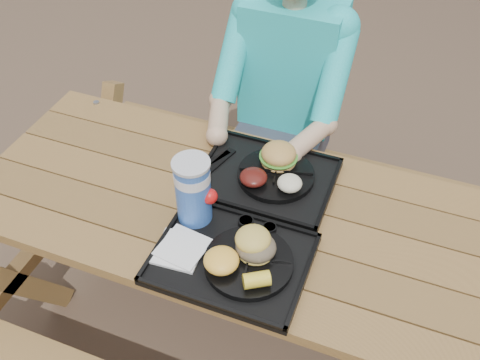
% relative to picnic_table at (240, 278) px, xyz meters
% --- Properties ---
extents(ground, '(60.00, 60.00, 0.00)m').
position_rel_picnic_table_xyz_m(ground, '(0.00, 0.00, -0.38)').
color(ground, '#999999').
rests_on(ground, ground).
extents(picnic_table, '(1.80, 1.49, 0.75)m').
position_rel_picnic_table_xyz_m(picnic_table, '(0.00, 0.00, 0.00)').
color(picnic_table, '#999999').
rests_on(picnic_table, ground).
extents(tray_near, '(0.45, 0.35, 0.02)m').
position_rel_picnic_table_xyz_m(tray_near, '(0.05, -0.21, 0.39)').
color(tray_near, black).
rests_on(tray_near, picnic_table).
extents(tray_far, '(0.45, 0.35, 0.02)m').
position_rel_picnic_table_xyz_m(tray_far, '(0.04, 0.15, 0.39)').
color(tray_far, black).
rests_on(tray_far, picnic_table).
extents(plate_near, '(0.26, 0.26, 0.02)m').
position_rel_picnic_table_xyz_m(plate_near, '(0.11, -0.21, 0.41)').
color(plate_near, black).
rests_on(plate_near, tray_near).
extents(plate_far, '(0.26, 0.26, 0.02)m').
position_rel_picnic_table_xyz_m(plate_far, '(0.07, 0.16, 0.41)').
color(plate_far, black).
rests_on(plate_far, tray_far).
extents(napkin_stack, '(0.15, 0.15, 0.02)m').
position_rel_picnic_table_xyz_m(napkin_stack, '(-0.10, -0.24, 0.40)').
color(napkin_stack, white).
rests_on(napkin_stack, tray_near).
extents(soda_cup, '(0.11, 0.11, 0.22)m').
position_rel_picnic_table_xyz_m(soda_cup, '(-0.11, -0.10, 0.50)').
color(soda_cup, '#1648AA').
rests_on(soda_cup, tray_near).
extents(condiment_bbq, '(0.05, 0.05, 0.03)m').
position_rel_picnic_table_xyz_m(condiment_bbq, '(0.05, -0.08, 0.41)').
color(condiment_bbq, black).
rests_on(condiment_bbq, tray_near).
extents(condiment_mustard, '(0.04, 0.04, 0.03)m').
position_rel_picnic_table_xyz_m(condiment_mustard, '(0.13, -0.07, 0.41)').
color(condiment_mustard, '#F8AA1B').
rests_on(condiment_mustard, tray_near).
extents(sandwich, '(0.11, 0.11, 0.11)m').
position_rel_picnic_table_xyz_m(sandwich, '(0.12, -0.18, 0.47)').
color(sandwich, gold).
rests_on(sandwich, plate_near).
extents(mac_cheese, '(0.10, 0.10, 0.05)m').
position_rel_picnic_table_xyz_m(mac_cheese, '(0.04, -0.26, 0.44)').
color(mac_cheese, yellow).
rests_on(mac_cheese, plate_near).
extents(corn_cob, '(0.10, 0.10, 0.04)m').
position_rel_picnic_table_xyz_m(corn_cob, '(0.16, -0.28, 0.44)').
color(corn_cob, yellow).
rests_on(corn_cob, plate_near).
extents(cutlery_far, '(0.07, 0.17, 0.01)m').
position_rel_picnic_table_xyz_m(cutlery_far, '(-0.14, 0.16, 0.40)').
color(cutlery_far, black).
rests_on(cutlery_far, tray_far).
extents(burger, '(0.12, 0.12, 0.11)m').
position_rel_picnic_table_xyz_m(burger, '(0.06, 0.22, 0.47)').
color(burger, '#BF8D43').
rests_on(burger, plate_far).
extents(baked_beans, '(0.09, 0.09, 0.04)m').
position_rel_picnic_table_xyz_m(baked_beans, '(0.01, 0.10, 0.44)').
color(baked_beans, '#521510').
rests_on(baked_beans, plate_far).
extents(potato_salad, '(0.08, 0.08, 0.05)m').
position_rel_picnic_table_xyz_m(potato_salad, '(0.13, 0.11, 0.44)').
color(potato_salad, beige).
rests_on(potato_salad, plate_far).
extents(diner, '(0.48, 0.84, 1.28)m').
position_rel_picnic_table_xyz_m(diner, '(-0.05, 0.69, 0.27)').
color(diner, '#1C8EC4').
rests_on(diner, ground).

